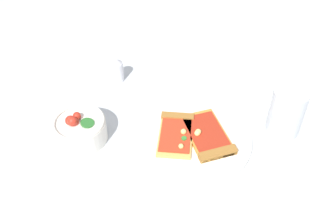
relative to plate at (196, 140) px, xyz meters
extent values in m
plane|color=silver|center=(-0.03, 0.04, -0.01)|extent=(2.40, 2.40, 0.00)
cylinder|color=white|center=(0.00, 0.00, 0.00)|extent=(0.27, 0.27, 0.01)
cube|color=gold|center=(0.03, 0.00, 0.01)|extent=(0.09, 0.15, 0.01)
cube|color=#A36B2D|center=(0.03, -0.07, 0.02)|extent=(0.09, 0.02, 0.02)
cube|color=#B22D19|center=(0.03, 0.00, 0.02)|extent=(0.08, 0.13, 0.00)
sphere|color=#EAD172|center=(0.01, 0.00, 0.02)|extent=(0.01, 0.01, 0.01)
sphere|color=#F2D87F|center=(0.00, 0.00, 0.02)|extent=(0.01, 0.01, 0.01)
cube|color=#E5B256|center=(-0.05, 0.02, 0.01)|extent=(0.13, 0.16, 0.01)
cube|color=#A36B2D|center=(-0.02, 0.07, 0.01)|extent=(0.08, 0.05, 0.01)
cube|color=red|center=(-0.05, 0.02, 0.02)|extent=(0.11, 0.14, 0.00)
sphere|color=#EAD172|center=(-0.03, 0.02, 0.02)|extent=(0.01, 0.01, 0.01)
cylinder|color=#388433|center=(-0.03, 0.00, 0.02)|extent=(0.01, 0.01, 0.00)
sphere|color=#EAD172|center=(-0.05, -0.03, 0.02)|extent=(0.01, 0.01, 0.01)
cylinder|color=white|center=(-0.26, 0.10, 0.02)|extent=(0.13, 0.13, 0.05)
torus|color=white|center=(-0.26, 0.10, 0.05)|extent=(0.12, 0.12, 0.01)
sphere|color=red|center=(-0.27, 0.10, 0.05)|extent=(0.02, 0.02, 0.02)
sphere|color=red|center=(-0.27, 0.10, 0.05)|extent=(0.02, 0.02, 0.02)
sphere|color=red|center=(-0.28, 0.11, 0.05)|extent=(0.02, 0.02, 0.02)
sphere|color=red|center=(-0.27, 0.10, 0.06)|extent=(0.02, 0.02, 0.02)
sphere|color=red|center=(-0.26, 0.11, 0.06)|extent=(0.02, 0.02, 0.02)
cylinder|color=#2D722D|center=(-0.24, 0.09, 0.05)|extent=(0.04, 0.04, 0.01)
cylinder|color=silver|center=(0.22, -0.03, 0.05)|extent=(0.08, 0.08, 0.12)
cylinder|color=black|center=(0.22, -0.03, 0.04)|extent=(0.07, 0.07, 0.10)
cylinder|color=silver|center=(-0.12, 0.30, 0.02)|extent=(0.03, 0.03, 0.06)
cone|color=silver|center=(-0.12, 0.30, 0.06)|extent=(0.03, 0.03, 0.01)
camera|label=1|loc=(-0.26, -0.58, 0.69)|focal=41.35mm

